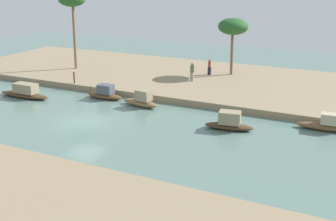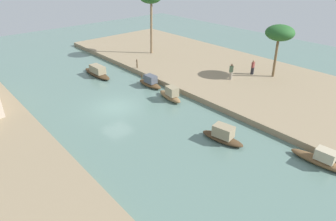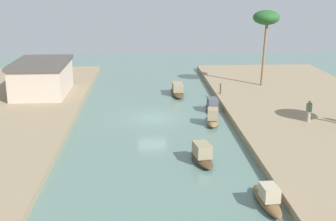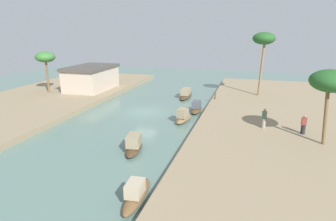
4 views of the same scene
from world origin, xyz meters
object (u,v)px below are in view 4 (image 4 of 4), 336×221
at_px(sampan_with_tall_canopy, 196,108).
at_px(mooring_post, 215,95).
at_px(sampan_downstream_large, 134,145).
at_px(palm_tree_right_short, 45,58).
at_px(sampan_upstream_small, 136,194).
at_px(riverside_building, 91,78).
at_px(sampan_midstream, 186,94).
at_px(palm_tree_left_far, 264,40).
at_px(sampan_foreground, 183,117).
at_px(person_on_near_bank, 303,126).
at_px(palm_tree_left_near, 331,82).
at_px(person_by_mooring, 264,119).

distance_m(sampan_with_tall_canopy, mooring_post, 4.70).
relative_size(sampan_downstream_large, palm_tree_right_short, 0.64).
relative_size(sampan_upstream_small, riverside_building, 0.47).
relative_size(sampan_downstream_large, sampan_midstream, 0.69).
height_order(mooring_post, palm_tree_left_far, palm_tree_left_far).
xyz_separation_m(sampan_downstream_large, sampan_foreground, (8.02, -1.94, 0.01)).
bearing_deg(sampan_with_tall_canopy, person_on_near_bank, -121.74).
relative_size(sampan_foreground, palm_tree_left_near, 0.60).
xyz_separation_m(mooring_post, palm_tree_left_far, (3.79, -5.29, 6.56)).
bearing_deg(sampan_foreground, palm_tree_left_near, -100.54).
height_order(sampan_with_tall_canopy, sampan_upstream_small, sampan_with_tall_canopy).
height_order(sampan_with_tall_canopy, person_on_near_bank, person_on_near_bank).
distance_m(person_by_mooring, palm_tree_left_far, 14.85).
height_order(sampan_downstream_large, person_on_near_bank, person_on_near_bank).
height_order(sampan_upstream_small, palm_tree_left_far, palm_tree_left_far).
height_order(sampan_downstream_large, sampan_upstream_small, sampan_downstream_large).
relative_size(person_on_near_bank, riverside_building, 0.20).
height_order(person_on_near_bank, person_by_mooring, person_by_mooring).
bearing_deg(sampan_with_tall_canopy, palm_tree_right_short, 82.88).
height_order(sampan_upstream_small, palm_tree_left_near, palm_tree_left_near).
distance_m(sampan_foreground, palm_tree_right_short, 21.80).
height_order(sampan_downstream_large, palm_tree_left_far, palm_tree_left_far).
distance_m(sampan_downstream_large, sampan_upstream_small, 6.66).
relative_size(palm_tree_left_near, palm_tree_left_far, 0.70).
xyz_separation_m(sampan_midstream, palm_tree_left_near, (-14.39, -13.85, 4.86)).
xyz_separation_m(sampan_with_tall_canopy, mooring_post, (4.41, -1.49, 0.62)).
distance_m(person_by_mooring, palm_tree_right_short, 29.18).
height_order(sampan_midstream, palm_tree_left_near, palm_tree_left_near).
xyz_separation_m(sampan_with_tall_canopy, palm_tree_left_near, (-7.83, -11.15, 4.87)).
relative_size(sampan_midstream, palm_tree_right_short, 0.93).
height_order(mooring_post, riverside_building, riverside_building).
bearing_deg(sampan_with_tall_canopy, mooring_post, -20.20).
height_order(mooring_post, palm_tree_right_short, palm_tree_right_short).
relative_size(person_by_mooring, palm_tree_right_short, 0.32).
relative_size(sampan_upstream_small, palm_tree_left_near, 0.67).
bearing_deg(person_by_mooring, mooring_post, -60.50).
relative_size(person_by_mooring, palm_tree_left_near, 0.31).
distance_m(sampan_upstream_small, sampan_midstream, 24.76).
bearing_deg(sampan_with_tall_canopy, palm_tree_left_far, -41.10).
bearing_deg(sampan_with_tall_canopy, sampan_midstream, 20.80).
height_order(sampan_midstream, riverside_building, riverside_building).
height_order(sampan_upstream_small, palm_tree_right_short, palm_tree_right_short).
bearing_deg(palm_tree_left_near, sampan_with_tall_canopy, 54.93).
relative_size(sampan_midstream, person_on_near_bank, 3.14).
relative_size(sampan_midstream, sampan_foreground, 1.51).
height_order(sampan_foreground, riverside_building, riverside_building).
distance_m(sampan_with_tall_canopy, riverside_building, 17.42).
bearing_deg(sampan_downstream_large, sampan_upstream_small, -166.28).
xyz_separation_m(sampan_with_tall_canopy, palm_tree_left_far, (8.20, -6.78, 7.17)).
bearing_deg(palm_tree_right_short, sampan_upstream_small, -133.51).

